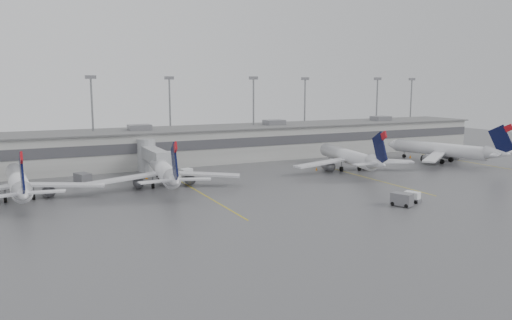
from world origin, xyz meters
name	(u,v)px	position (x,y,z in m)	size (l,w,h in m)	color
ground	(368,213)	(0.00, 0.00, 0.00)	(260.00, 260.00, 0.00)	#4D4D4F
terminal	(221,143)	(-0.01, 57.98, 4.17)	(152.00, 17.00, 9.45)	#9B9B96
light_masts	(212,110)	(0.00, 63.75, 12.03)	(142.40, 8.00, 20.60)	gray
jet_bridge_right	(151,156)	(-20.50, 45.72, 3.87)	(4.00, 17.20, 7.00)	#929597
stand_markings	(288,184)	(0.00, 24.00, 0.01)	(105.25, 40.00, 0.01)	gold
jet_far_left	(18,182)	(-45.84, 30.96, 3.01)	(26.67, 29.94, 9.68)	silver
jet_mid_left	(164,170)	(-21.80, 31.20, 3.11)	(27.33, 30.81, 9.99)	silver
jet_mid_right	(350,157)	(19.11, 30.65, 3.11)	(27.22, 30.76, 10.02)	silver
jet_far_right	(445,150)	(46.38, 29.98, 3.19)	(27.20, 30.93, 10.26)	silver
baggage_tug	(412,198)	(10.63, 2.43, 0.67)	(2.56, 3.09, 1.71)	white
baggage_cart	(402,199)	(7.43, 1.23, 1.05)	(2.89, 3.58, 2.01)	slate
gse_uld_b	(186,173)	(-15.27, 38.83, 0.88)	(2.48, 1.65, 1.75)	white
gse_uld_c	(352,158)	(27.93, 41.66, 0.76)	(2.16, 1.44, 1.53)	white
gse_loader	(83,179)	(-34.92, 40.43, 1.05)	(2.11, 3.37, 2.11)	slate
cone_a	(6,199)	(-47.86, 31.04, 0.39)	(0.49, 0.49, 0.78)	orange
cone_b	(147,177)	(-22.82, 40.69, 0.40)	(0.50, 0.50, 0.79)	orange
cone_c	(316,169)	(13.02, 34.32, 0.35)	(0.44, 0.44, 0.71)	orange
cone_d	(410,156)	(44.62, 39.55, 0.39)	(0.49, 0.49, 0.79)	orange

